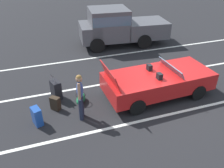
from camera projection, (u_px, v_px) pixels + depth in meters
The scene contains 11 objects.
ground_plane at pixel (156, 94), 9.16m from camera, with size 80.00×80.00×0.00m, color black.
lot_line_near at pixel (174, 113), 8.12m from camera, with size 18.00×0.12×0.01m, color silver.
lot_line_mid at pixel (141, 78), 10.31m from camera, with size 18.00×0.12×0.01m, color silver.
lot_line_far at pixel (120, 54), 12.50m from camera, with size 18.00×0.12×0.01m, color silver.
convertible_car at pixel (162, 80), 8.91m from camera, with size 4.21×1.95×1.53m.
suitcase_large_black at pixel (56, 90), 8.75m from camera, with size 0.41×0.54×1.02m.
suitcase_medium_bright at pixel (37, 116), 7.49m from camera, with size 0.35×0.45×0.62m.
suitcase_small_carryon at pixel (55, 103), 8.21m from camera, with size 0.38×0.38×0.50m.
duffel_bag at pixel (81, 99), 8.62m from camera, with size 0.56×0.71×0.34m.
traveler_person at pixel (80, 95), 7.46m from camera, with size 0.30×0.60×1.65m.
parked_pickup_truck_near at pixel (117, 26), 13.18m from camera, with size 5.16×2.44×2.10m.
Camera 1 is at (-4.12, -6.67, 5.06)m, focal length 37.26 mm.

